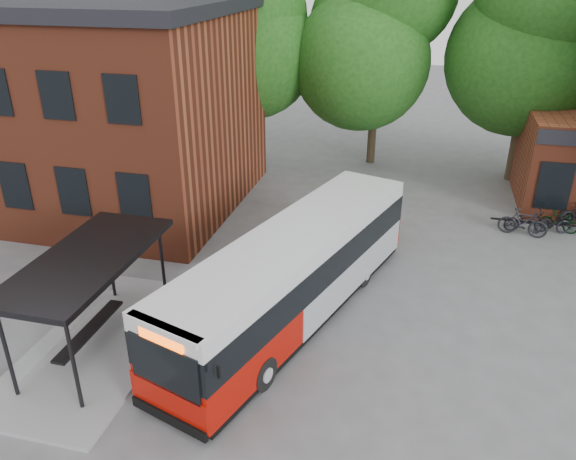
% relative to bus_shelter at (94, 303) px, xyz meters
% --- Properties ---
extents(ground, '(100.00, 100.00, 0.00)m').
position_rel_bus_shelter_xyz_m(ground, '(4.50, 1.00, -1.45)').
color(ground, '#5F5F61').
extents(station_building, '(18.40, 10.40, 8.50)m').
position_rel_bus_shelter_xyz_m(station_building, '(-8.50, 10.00, 2.80)').
color(station_building, brown).
rests_on(station_building, ground).
extents(bus_shelter, '(3.60, 7.00, 2.90)m').
position_rel_bus_shelter_xyz_m(bus_shelter, '(0.00, 0.00, 0.00)').
color(bus_shelter, black).
rests_on(bus_shelter, ground).
extents(bike_rail, '(5.20, 0.10, 0.38)m').
position_rel_bus_shelter_xyz_m(bike_rail, '(13.78, 11.00, -1.26)').
color(bike_rail, black).
rests_on(bike_rail, ground).
extents(tree_0, '(7.92, 7.92, 11.00)m').
position_rel_bus_shelter_xyz_m(tree_0, '(-1.50, 17.00, 4.05)').
color(tree_0, '#1B4D14').
rests_on(tree_0, ground).
extents(tree_1, '(7.92, 7.92, 10.40)m').
position_rel_bus_shelter_xyz_m(tree_1, '(5.50, 18.00, 3.75)').
color(tree_1, '#1B4D14').
rests_on(tree_1, ground).
extents(tree_2, '(7.92, 7.92, 11.00)m').
position_rel_bus_shelter_xyz_m(tree_2, '(12.50, 17.00, 4.05)').
color(tree_2, '#1B4D14').
rests_on(tree_2, ground).
extents(city_bus, '(5.66, 11.28, 2.82)m').
position_rel_bus_shelter_xyz_m(city_bus, '(4.91, 2.82, -0.04)').
color(city_bus, '#B20D04').
rests_on(city_bus, ground).
extents(bicycle_1, '(1.92, 0.85, 1.11)m').
position_rel_bus_shelter_xyz_m(bicycle_1, '(12.31, 10.40, -0.89)').
color(bicycle_1, '#222228').
rests_on(bicycle_1, ground).
extents(bicycle_2, '(1.88, 0.93, 0.94)m').
position_rel_bus_shelter_xyz_m(bicycle_2, '(12.53, 10.83, -0.98)').
color(bicycle_2, black).
rests_on(bicycle_2, ground).
extents(bicycle_3, '(1.53, 0.81, 0.89)m').
position_rel_bus_shelter_xyz_m(bicycle_3, '(13.77, 11.13, -1.01)').
color(bicycle_3, black).
rests_on(bicycle_3, ground).
extents(bicycle_4, '(1.78, 1.04, 0.88)m').
position_rel_bus_shelter_xyz_m(bicycle_4, '(13.39, 10.84, -1.01)').
color(bicycle_4, black).
rests_on(bicycle_4, ground).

